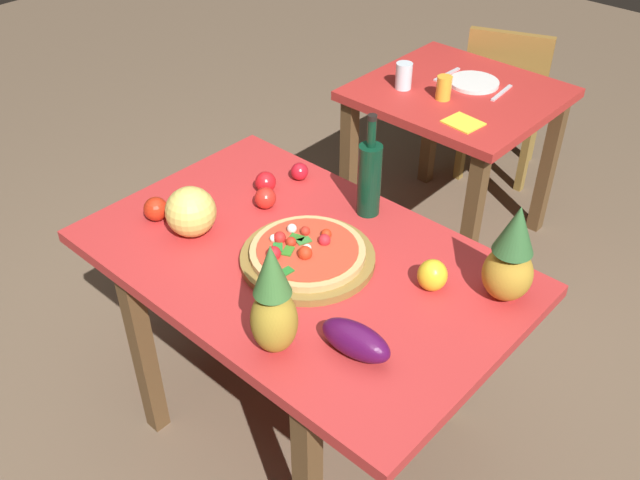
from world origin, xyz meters
name	(u,v)px	position (x,y,z in m)	size (l,w,h in m)	color
ground_plane	(304,417)	(0.00, 0.00, 0.00)	(10.00, 10.00, 0.00)	brown
display_table	(301,280)	(0.00, 0.00, 0.66)	(1.32, 0.85, 0.75)	brown
background_table	(455,117)	(-0.29, 1.30, 0.62)	(0.80, 0.76, 0.75)	brown
dining_chair	(504,95)	(-0.38, 1.91, 0.48)	(0.52, 0.52, 0.85)	olive
pizza_board	(309,257)	(0.03, 0.00, 0.77)	(0.40, 0.40, 0.03)	olive
pizza	(307,250)	(0.03, 0.00, 0.79)	(0.34, 0.34, 0.06)	tan
wine_bottle	(369,177)	(0.00, 0.32, 0.89)	(0.08, 0.08, 0.35)	#0B3420
pineapple_left	(273,305)	(0.21, -0.31, 0.90)	(0.12, 0.12, 0.34)	#AD8C2C
pineapple_right	(511,258)	(0.54, 0.26, 0.89)	(0.14, 0.14, 0.30)	#B7882A
melon	(191,212)	(-0.34, -0.14, 0.83)	(0.16, 0.16, 0.16)	#E8CD62
bell_pepper	(432,275)	(0.37, 0.15, 0.80)	(0.09, 0.09, 0.10)	yellow
eggplant	(356,340)	(0.37, -0.19, 0.80)	(0.20, 0.09, 0.09)	#470D40
tomato_near_board	(265,198)	(-0.27, 0.12, 0.79)	(0.07, 0.07, 0.07)	red
tomato_by_bottle	(300,171)	(-0.30, 0.32, 0.78)	(0.06, 0.06, 0.06)	red
tomato_beside_pepper	(156,209)	(-0.48, -0.17, 0.79)	(0.08, 0.08, 0.08)	red
tomato_at_corner	(266,182)	(-0.34, 0.18, 0.79)	(0.07, 0.07, 0.07)	red
drinking_glass_juice	(444,88)	(-0.29, 1.18, 0.80)	(0.06, 0.06, 0.10)	gold
drinking_glass_water	(404,76)	(-0.48, 1.15, 0.81)	(0.07, 0.07, 0.11)	silver
dinner_plate	(474,83)	(-0.27, 1.39, 0.76)	(0.22, 0.22, 0.02)	white
fork_utensil	(447,74)	(-0.41, 1.39, 0.76)	(0.02, 0.18, 0.01)	silver
knife_utensil	(502,93)	(-0.13, 1.39, 0.76)	(0.02, 0.18, 0.01)	silver
napkin_folded	(463,123)	(-0.11, 1.05, 0.76)	(0.14, 0.12, 0.01)	yellow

